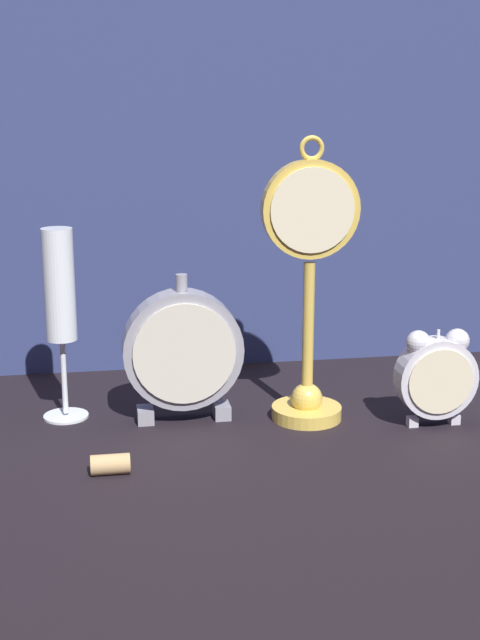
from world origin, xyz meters
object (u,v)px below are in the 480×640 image
mantel_clock_silver (183,351)px  wine_cork (110,464)px  pocket_watch_on_stand (309,291)px  champagne_flute (60,300)px  alarm_clock_twin_bell (436,373)px

mantel_clock_silver → wine_cork: (-0.09, -0.15, -0.08)m
pocket_watch_on_stand → mantel_clock_silver: size_ratio=1.88×
mantel_clock_silver → wine_cork: size_ratio=4.41×
mantel_clock_silver → wine_cork: mantel_clock_silver is taller
champagne_flute → wine_cork: champagne_flute is taller
alarm_clock_twin_bell → champagne_flute: bearing=166.9°
mantel_clock_silver → champagne_flute: bearing=166.7°
wine_cork → pocket_watch_on_stand: bearing=27.1°
alarm_clock_twin_bell → pocket_watch_on_stand: bearing=161.9°
alarm_clock_twin_bell → wine_cork: bearing=-168.8°
alarm_clock_twin_bell → wine_cork: 0.41m
pocket_watch_on_stand → alarm_clock_twin_bell: (0.15, -0.05, -0.10)m
pocket_watch_on_stand → champagne_flute: (-0.30, 0.06, -0.01)m
pocket_watch_on_stand → champagne_flute: pocket_watch_on_stand is taller
wine_cork → alarm_clock_twin_bell: bearing=11.2°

